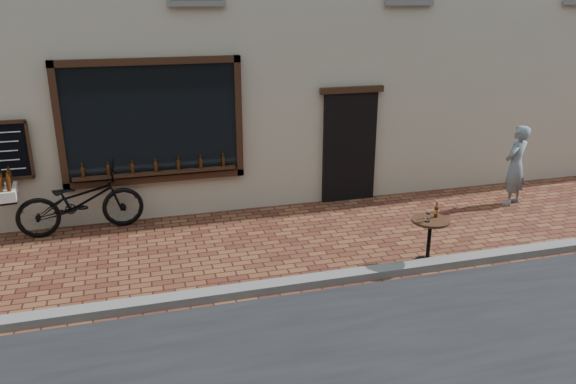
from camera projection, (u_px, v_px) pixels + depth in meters
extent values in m
plane|color=#4D2219|center=(313.00, 292.00, 7.96)|extent=(90.00, 90.00, 0.00)
cube|color=slate|center=(308.00, 281.00, 8.12)|extent=(90.00, 0.25, 0.12)
cube|color=black|center=(152.00, 122.00, 9.99)|extent=(3.00, 0.06, 2.00)
cube|color=black|center=(147.00, 61.00, 9.62)|extent=(3.24, 0.10, 0.12)
cube|color=black|center=(157.00, 179.00, 10.32)|extent=(3.24, 0.10, 0.12)
cube|color=black|center=(59.00, 127.00, 9.56)|extent=(0.12, 0.10, 2.24)
cube|color=black|center=(239.00, 117.00, 10.37)|extent=(0.12, 0.10, 2.24)
cube|color=black|center=(156.00, 173.00, 10.23)|extent=(2.90, 0.16, 0.05)
cube|color=black|center=(349.00, 148.00, 11.23)|extent=(1.10, 0.10, 2.20)
cube|color=black|center=(352.00, 90.00, 10.82)|extent=(1.30, 0.10, 0.12)
cube|color=black|center=(8.00, 151.00, 9.47)|extent=(0.62, 0.04, 0.92)
cylinder|color=#3D1C07|center=(83.00, 172.00, 9.87)|extent=(0.06, 0.06, 0.19)
cylinder|color=#3D1C07|center=(108.00, 170.00, 9.97)|extent=(0.06, 0.06, 0.19)
cylinder|color=#3D1C07|center=(132.00, 168.00, 10.08)|extent=(0.06, 0.06, 0.19)
cylinder|color=#3D1C07|center=(156.00, 166.00, 10.19)|extent=(0.06, 0.06, 0.19)
cylinder|color=#3D1C07|center=(179.00, 165.00, 10.30)|extent=(0.06, 0.06, 0.19)
cylinder|color=#3D1C07|center=(202.00, 163.00, 10.41)|extent=(0.06, 0.06, 0.19)
cylinder|color=#3D1C07|center=(224.00, 161.00, 10.51)|extent=(0.06, 0.06, 0.19)
imported|color=black|center=(81.00, 201.00, 9.84)|extent=(2.21, 0.98, 1.12)
cube|color=black|center=(4.00, 199.00, 9.34)|extent=(0.49, 0.64, 0.04)
cube|color=white|center=(3.00, 193.00, 9.31)|extent=(0.49, 0.67, 0.17)
cylinder|color=#3D1C07|center=(8.00, 184.00, 9.09)|extent=(0.07, 0.07, 0.24)
cylinder|color=#3D1C07|center=(0.00, 185.00, 9.04)|extent=(0.07, 0.07, 0.24)
cylinder|color=#3D1C07|center=(9.00, 182.00, 9.22)|extent=(0.07, 0.07, 0.24)
cylinder|color=#3D1C07|center=(0.00, 182.00, 9.17)|extent=(0.07, 0.07, 0.24)
cylinder|color=#3D1C07|center=(9.00, 179.00, 9.35)|extent=(0.07, 0.07, 0.24)
cylinder|color=#3D1C07|center=(1.00, 180.00, 9.30)|extent=(0.07, 0.07, 0.24)
cylinder|color=#3D1C07|center=(10.00, 176.00, 9.48)|extent=(0.07, 0.07, 0.24)
cylinder|color=black|center=(427.00, 263.00, 8.79)|extent=(0.43, 0.43, 0.03)
cylinder|color=black|center=(429.00, 242.00, 8.67)|extent=(0.06, 0.06, 0.68)
cylinder|color=#311B10|center=(431.00, 220.00, 8.55)|extent=(0.59, 0.59, 0.04)
cylinder|color=gold|center=(436.00, 212.00, 8.60)|extent=(0.06, 0.06, 0.06)
cylinder|color=white|center=(428.00, 218.00, 8.44)|extent=(0.08, 0.08, 0.13)
imported|color=gray|center=(516.00, 165.00, 11.07)|extent=(0.70, 0.60, 1.61)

